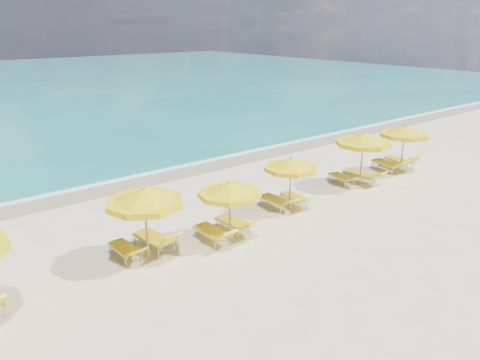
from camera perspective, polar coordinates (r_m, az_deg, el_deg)
ground_plane at (r=17.68m, az=3.05°, el=-4.91°), size 120.00×120.00×0.00m
wet_sand_band at (r=23.35m, az=-9.09°, el=0.84°), size 120.00×2.60×0.01m
foam_line at (r=24.02m, az=-10.05°, el=1.30°), size 120.00×1.20×0.03m
whitecap_far at (r=41.27m, az=-11.06°, el=8.51°), size 18.00×0.30×0.05m
umbrella_3 at (r=14.31m, az=-11.58°, el=-2.16°), size 2.70×2.70×2.43m
umbrella_4 at (r=15.37m, az=-1.27°, el=-1.22°), size 2.40×2.40×2.16m
umbrella_5 at (r=18.17m, az=6.22°, el=1.86°), size 2.60×2.60×2.16m
umbrella_6 at (r=21.47m, az=14.81°, el=4.76°), size 3.04×3.04×2.49m
umbrella_7 at (r=24.07m, az=19.44°, el=5.58°), size 2.55×2.55×2.39m
lounger_3_left at (r=15.30m, az=-13.82°, el=-8.56°), size 0.61×1.72×0.72m
lounger_3_right at (r=15.60m, az=-10.33°, el=-7.58°), size 0.87×2.00×0.95m
lounger_4_left at (r=15.91m, az=-3.42°, el=-6.82°), size 0.66×1.87×0.82m
lounger_4_right at (r=16.65m, az=-0.76°, el=-5.61°), size 0.75×1.90×0.70m
lounger_5_left at (r=18.72m, az=4.39°, el=-2.83°), size 0.66×1.86×0.73m
lounger_5_right at (r=19.14m, az=6.70°, el=-2.47°), size 0.74×1.75×0.64m
lounger_6_left at (r=21.94m, az=12.33°, el=0.01°), size 0.84×1.80×0.65m
lounger_6_right at (r=22.44m, az=14.48°, el=0.34°), size 0.92×2.03×0.73m
lounger_7_left at (r=24.47m, az=17.48°, el=1.61°), size 0.84×2.01×0.82m
lounger_7_right at (r=25.14m, az=18.82°, el=1.93°), size 1.01×1.98×0.93m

